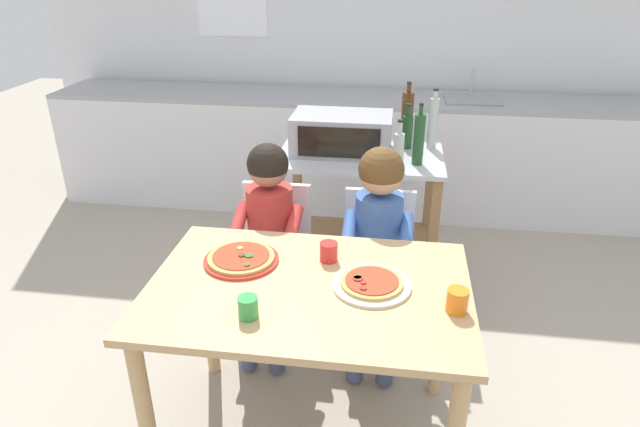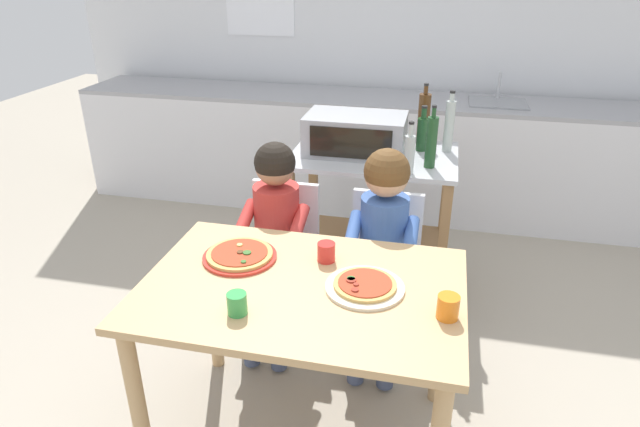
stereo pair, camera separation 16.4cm
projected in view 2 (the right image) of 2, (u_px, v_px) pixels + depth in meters
name	position (u px, v px, depth m)	size (l,w,h in m)	color
ground_plane	(349.00, 293.00, 3.30)	(11.01, 11.01, 0.00)	#A89E8C
back_wall_tiled	(392.00, 25.00, 4.22)	(5.23, 0.13, 2.70)	silver
kitchen_counter	(380.00, 154.00, 4.25)	(4.70, 0.60, 1.08)	silver
kitchen_island_cart	(372.00, 201.00, 3.13)	(0.90, 0.62, 0.86)	#B7BABF
toaster_oven	(355.00, 134.00, 2.98)	(0.54, 0.34, 0.21)	#999BA0
bottle_clear_vinegar	(431.00, 142.00, 2.76)	(0.06, 0.06, 0.32)	#1E4723
bottle_brown_beer	(424.00, 119.00, 3.10)	(0.07, 0.07, 0.35)	#4C2D14
bottle_slim_sauce	(449.00, 125.00, 2.98)	(0.05, 0.05, 0.34)	#ADB7B2
bottle_tall_green_wine	(422.00, 133.00, 3.02)	(0.06, 0.06, 0.25)	#1E4723
bottle_dark_olive_oil	(409.00, 153.00, 2.69)	(0.05, 0.05, 0.27)	#ADB7B2
dining_table	(302.00, 311.00, 2.06)	(1.18, 0.80, 0.76)	tan
dining_chair_left	(282.00, 251.00, 2.79)	(0.36, 0.36, 0.81)	silver
dining_chair_right	(383.00, 263.00, 2.68)	(0.36, 0.36, 0.81)	silver
child_in_red_shirt	(274.00, 225.00, 2.60)	(0.32, 0.42, 1.06)	#424C6B
child_in_blue_striped_shirt	(382.00, 234.00, 2.48)	(0.32, 0.42, 1.07)	#424C6B
pizza_plate_red_rimmed	(240.00, 255.00, 2.18)	(0.29, 0.29, 0.03)	red
pizza_plate_cream	(365.00, 286.00, 1.98)	(0.29, 0.29, 0.03)	beige
drinking_cup_red	(326.00, 252.00, 2.15)	(0.07, 0.07, 0.08)	red
drinking_cup_orange	(448.00, 307.00, 1.81)	(0.07, 0.07, 0.08)	orange
drinking_cup_green	(237.00, 304.00, 1.83)	(0.07, 0.07, 0.08)	green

